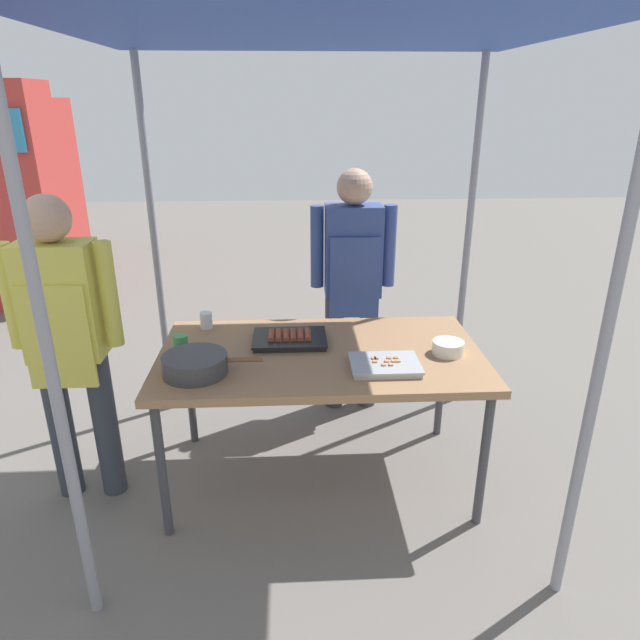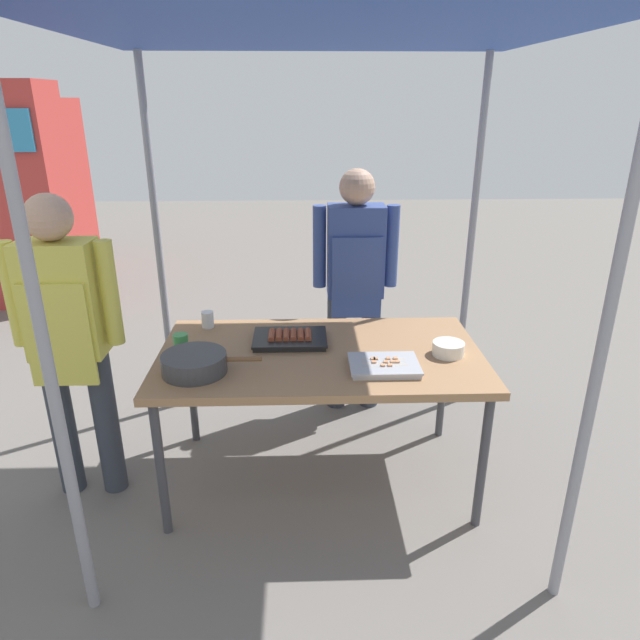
# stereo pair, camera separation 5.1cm
# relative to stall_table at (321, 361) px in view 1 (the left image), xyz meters

# --- Properties ---
(ground_plane) EXTENTS (18.00, 18.00, 0.00)m
(ground_plane) POSITION_rel_stall_table_xyz_m (0.00, 0.00, -0.70)
(ground_plane) COLOR #66605B
(stall_table) EXTENTS (1.60, 0.90, 0.75)m
(stall_table) POSITION_rel_stall_table_xyz_m (0.00, 0.00, 0.00)
(stall_table) COLOR #9E724C
(stall_table) RESTS_ON ground
(stall_canopy) EXTENTS (2.10, 1.80, 2.23)m
(stall_canopy) POSITION_rel_stall_table_xyz_m (0.00, 0.00, 1.42)
(stall_canopy) COLOR gray
(stall_canopy) RESTS_ON ground
(tray_grilled_sausages) EXTENTS (0.38, 0.27, 0.05)m
(tray_grilled_sausages) POSITION_rel_stall_table_xyz_m (-0.15, 0.13, 0.07)
(tray_grilled_sausages) COLOR black
(tray_grilled_sausages) RESTS_ON stall_table
(tray_meat_skewers) EXTENTS (0.32, 0.24, 0.04)m
(tray_meat_skewers) POSITION_rel_stall_table_xyz_m (0.29, -0.20, 0.07)
(tray_meat_skewers) COLOR #ADADB2
(tray_meat_skewers) RESTS_ON stall_table
(cooking_wok) EXTENTS (0.46, 0.30, 0.09)m
(cooking_wok) POSITION_rel_stall_table_xyz_m (-0.58, -0.21, 0.10)
(cooking_wok) COLOR #38383A
(cooking_wok) RESTS_ON stall_table
(condiment_bowl) EXTENTS (0.16, 0.16, 0.07)m
(condiment_bowl) POSITION_rel_stall_table_xyz_m (0.63, -0.06, 0.09)
(condiment_bowl) COLOR silver
(condiment_bowl) RESTS_ON stall_table
(drink_cup_near_edge) EXTENTS (0.07, 0.07, 0.09)m
(drink_cup_near_edge) POSITION_rel_stall_table_xyz_m (-0.61, 0.35, 0.10)
(drink_cup_near_edge) COLOR white
(drink_cup_near_edge) RESTS_ON stall_table
(drink_cup_by_wok) EXTENTS (0.07, 0.07, 0.09)m
(drink_cup_by_wok) POSITION_rel_stall_table_xyz_m (-0.69, 0.03, 0.10)
(drink_cup_by_wok) COLOR #3F994C
(drink_cup_by_wok) RESTS_ON stall_table
(vendor_woman) EXTENTS (0.52, 0.23, 1.55)m
(vendor_woman) POSITION_rel_stall_table_xyz_m (0.24, 0.78, 0.22)
(vendor_woman) COLOR #333842
(vendor_woman) RESTS_ON ground
(customer_nearby) EXTENTS (0.52, 0.23, 1.54)m
(customer_nearby) POSITION_rel_stall_table_xyz_m (-1.20, -0.05, 0.21)
(customer_nearby) COLOR #333842
(customer_nearby) RESTS_ON ground
(neighbor_stall_left) EXTENTS (0.98, 0.62, 2.09)m
(neighbor_stall_left) POSITION_rel_stall_table_xyz_m (-2.85, 2.97, 0.35)
(neighbor_stall_left) COLOR #BF3833
(neighbor_stall_left) RESTS_ON ground
(neighbor_stall_right) EXTENTS (1.09, 0.68, 1.94)m
(neighbor_stall_right) POSITION_rel_stall_table_xyz_m (-3.20, 4.26, 0.28)
(neighbor_stall_right) COLOR #BF3833
(neighbor_stall_right) RESTS_ON ground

